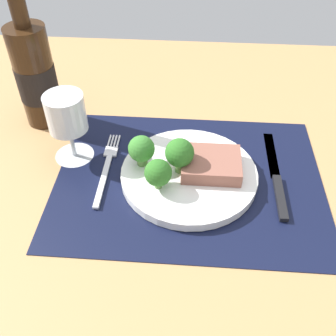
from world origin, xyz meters
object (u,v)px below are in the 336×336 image
(wine_bottle, at_px, (36,74))
(wine_glass, at_px, (67,117))
(steak, at_px, (211,164))
(plate, at_px, (189,175))
(knife, at_px, (277,179))
(fork, at_px, (107,167))

(wine_bottle, bearing_deg, wine_glass, -51.50)
(steak, distance_m, wine_bottle, 0.38)
(plate, xyz_separation_m, knife, (0.15, 0.01, -0.00))
(steak, relative_size, knife, 0.44)
(fork, bearing_deg, steak, -0.89)
(knife, bearing_deg, wine_bottle, 163.75)
(plate, bearing_deg, fork, 174.60)
(knife, bearing_deg, wine_glass, 175.66)
(wine_bottle, distance_m, wine_glass, 0.14)
(fork, height_order, wine_bottle, wine_bottle)
(steak, relative_size, wine_bottle, 0.34)
(wine_bottle, bearing_deg, plate, -27.36)
(fork, xyz_separation_m, knife, (0.31, -0.01, 0.00))
(wine_bottle, height_order, wine_glass, wine_bottle)
(steak, bearing_deg, wine_glass, 171.11)
(plate, distance_m, fork, 0.15)
(fork, bearing_deg, knife, -0.58)
(fork, relative_size, wine_glass, 1.45)
(steak, distance_m, fork, 0.19)
(fork, xyz_separation_m, wine_glass, (-0.07, 0.03, 0.08))
(plate, bearing_deg, steak, 11.55)
(plate, height_order, steak, steak)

